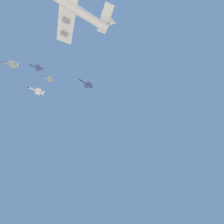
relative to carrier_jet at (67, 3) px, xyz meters
The scene contains 6 objects.
carrier_jet is the anchor object (origin of this frame).
chase_jet_lead 100.87m from the carrier_jet, 40.27° to the right, with size 12.55×13.10×4.00m.
chase_jet_left_wing 63.92m from the carrier_jet, 76.86° to the right, with size 10.46×14.46×4.00m.
chase_jet_right_wing 79.26m from the carrier_jet, 16.85° to the right, with size 14.43×10.53×4.00m.
chase_jet_trailing 88.71m from the carrier_jet, 30.22° to the right, with size 12.99×12.67×4.00m.
chase_jet_high_escort 75.11m from the carrier_jet, 39.78° to the right, with size 12.09×13.48×4.00m.
Camera 1 is at (-2.17, 104.16, 3.65)m, focal length 24.39 mm.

